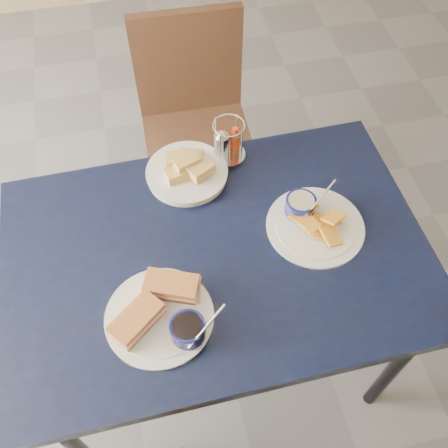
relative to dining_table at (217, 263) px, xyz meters
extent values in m
plane|color=#55555A|center=(0.03, 0.11, -0.68)|extent=(6.00, 6.00, 0.00)
cube|color=black|center=(0.00, 0.00, 0.05)|extent=(1.21, 0.81, 0.04)
cylinder|color=black|center=(-0.52, -0.32, -0.33)|extent=(0.04, 0.04, 0.71)
cylinder|color=black|center=(0.52, -0.32, -0.33)|extent=(0.04, 0.04, 0.71)
cylinder|color=black|center=(-0.52, 0.32, -0.33)|extent=(0.04, 0.04, 0.71)
cylinder|color=black|center=(0.52, 0.32, -0.33)|extent=(0.04, 0.04, 0.71)
cube|color=black|center=(0.08, 0.74, -0.24)|extent=(0.44, 0.42, 0.04)
cylinder|color=black|center=(-0.10, 0.57, -0.47)|extent=(0.04, 0.04, 0.42)
cylinder|color=black|center=(0.25, 0.57, -0.47)|extent=(0.04, 0.04, 0.42)
cylinder|color=black|center=(-0.10, 0.90, -0.47)|extent=(0.04, 0.04, 0.42)
cylinder|color=black|center=(0.25, 0.90, -0.47)|extent=(0.04, 0.04, 0.42)
cube|color=black|center=(0.08, 0.92, 0.01)|extent=(0.43, 0.05, 0.45)
cylinder|color=white|center=(-0.19, -0.16, 0.07)|extent=(0.28, 0.28, 0.01)
cylinder|color=white|center=(-0.19, -0.16, 0.08)|extent=(0.23, 0.23, 0.00)
cube|color=#B37240|center=(-0.24, -0.17, 0.10)|extent=(0.15, 0.14, 0.04)
cube|color=pink|center=(-0.24, -0.17, 0.10)|extent=(0.16, 0.15, 0.01)
cube|color=#B37240|center=(-0.14, -0.10, 0.10)|extent=(0.16, 0.12, 0.04)
cube|color=pink|center=(-0.14, -0.10, 0.10)|extent=(0.16, 0.13, 0.01)
cylinder|color=#090B36|center=(-0.12, -0.23, 0.10)|extent=(0.09, 0.09, 0.05)
cylinder|color=black|center=(-0.12, -0.23, 0.12)|extent=(0.08, 0.08, 0.01)
cylinder|color=silver|center=(-0.08, -0.25, 0.15)|extent=(0.11, 0.07, 0.08)
cylinder|color=white|center=(0.30, 0.02, 0.07)|extent=(0.29, 0.29, 0.01)
cylinder|color=white|center=(0.30, 0.02, 0.08)|extent=(0.23, 0.23, 0.00)
cube|color=#F7AD31|center=(0.33, 0.02, 0.08)|extent=(0.07, 0.05, 0.02)
cube|color=#F7AD31|center=(0.31, -0.01, 0.09)|extent=(0.07, 0.08, 0.01)
cube|color=#F7AD31|center=(0.32, 0.02, 0.09)|extent=(0.08, 0.07, 0.01)
cube|color=#F7AD31|center=(0.26, 0.03, 0.09)|extent=(0.08, 0.08, 0.02)
cube|color=#F7AD31|center=(0.27, 0.01, 0.10)|extent=(0.07, 0.08, 0.02)
cube|color=#F7AD31|center=(0.28, 0.07, 0.10)|extent=(0.07, 0.08, 0.02)
cube|color=#F7AD31|center=(0.31, -0.05, 0.11)|extent=(0.05, 0.07, 0.02)
cube|color=#F7AD31|center=(0.34, 0.00, 0.11)|extent=(0.08, 0.07, 0.03)
cylinder|color=#090B36|center=(0.27, 0.08, 0.10)|extent=(0.09, 0.09, 0.05)
cylinder|color=beige|center=(0.27, 0.08, 0.12)|extent=(0.08, 0.08, 0.01)
cylinder|color=silver|center=(0.31, 0.06, 0.15)|extent=(0.11, 0.07, 0.08)
cylinder|color=white|center=(-0.03, 0.29, 0.08)|extent=(0.25, 0.25, 0.02)
cylinder|color=white|center=(-0.03, 0.29, 0.09)|extent=(0.21, 0.21, 0.00)
cube|color=#E0AE62|center=(-0.06, 0.27, 0.11)|extent=(0.08, 0.06, 0.03)
cube|color=#E0AE62|center=(-0.01, 0.32, 0.11)|extent=(0.09, 0.07, 0.03)
cube|color=#E0AE62|center=(0.01, 0.26, 0.12)|extent=(0.09, 0.08, 0.03)
cube|color=#E0AE62|center=(-0.05, 0.31, 0.12)|extent=(0.08, 0.06, 0.03)
cube|color=#E0AE62|center=(-0.03, 0.29, 0.13)|extent=(0.09, 0.07, 0.03)
cylinder|color=silver|center=(0.11, 0.35, 0.07)|extent=(0.11, 0.11, 0.01)
cylinder|color=silver|center=(0.15, 0.38, 0.14)|extent=(0.01, 0.01, 0.13)
cylinder|color=silver|center=(0.08, 0.38, 0.14)|extent=(0.01, 0.01, 0.13)
cylinder|color=silver|center=(0.08, 0.32, 0.14)|extent=(0.01, 0.01, 0.13)
cylinder|color=silver|center=(0.15, 0.32, 0.14)|extent=(0.01, 0.01, 0.13)
torus|color=silver|center=(0.11, 0.35, 0.20)|extent=(0.10, 0.10, 0.00)
cylinder|color=silver|center=(0.09, 0.35, 0.12)|extent=(0.05, 0.05, 0.08)
cone|color=silver|center=(0.09, 0.35, 0.17)|extent=(0.04, 0.04, 0.02)
cylinder|color=brown|center=(0.14, 0.36, 0.12)|extent=(0.03, 0.03, 0.08)
cylinder|color=#A22409|center=(0.14, 0.36, 0.12)|extent=(0.03, 0.03, 0.03)
cylinder|color=#A22409|center=(0.14, 0.36, 0.17)|extent=(0.02, 0.02, 0.02)
camera|label=1|loc=(-0.14, -0.73, 1.27)|focal=40.00mm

